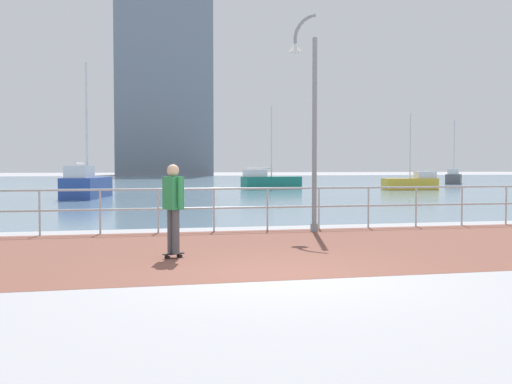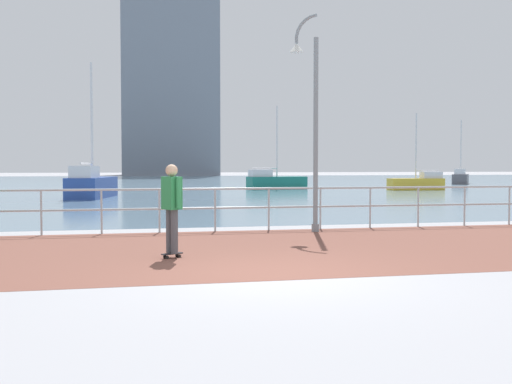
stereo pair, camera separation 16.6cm
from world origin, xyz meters
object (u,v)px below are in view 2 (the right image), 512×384
skateboarder (172,202)px  sailboat_red (460,178)px  sailboat_ivory (91,185)px  lamppost (310,112)px  sailboat_navy (418,183)px  sailboat_white (275,181)px

skateboarder → sailboat_red: (29.73, 40.32, -0.44)m
sailboat_red → sailboat_ivory: bearing=-150.0°
lamppost → skateboarder: (-3.76, -3.79, -2.01)m
skateboarder → sailboat_red: bearing=53.6°
lamppost → sailboat_navy: bearing=57.6°
sailboat_white → sailboat_navy: sailboat_white is taller
skateboarder → sailboat_white: (9.61, 31.13, -0.44)m
sailboat_ivory → lamppost: bearing=-70.5°
sailboat_ivory → sailboat_navy: size_ratio=1.32×
skateboarder → sailboat_ivory: sailboat_ivory is taller
sailboat_white → sailboat_navy: size_ratio=1.12×
sailboat_ivory → sailboat_red: 37.28m
skateboarder → sailboat_white: bearing=72.9°
sailboat_navy → sailboat_red: size_ratio=0.89×
lamppost → sailboat_red: sailboat_red is taller
lamppost → sailboat_white: bearing=77.9°
skateboarder → sailboat_navy: size_ratio=0.32×
skateboarder → sailboat_navy: sailboat_navy is taller
sailboat_ivory → sailboat_white: bearing=37.7°
sailboat_navy → sailboat_red: sailboat_red is taller
sailboat_ivory → sailboat_white: (12.18, 9.41, -0.10)m
skateboarder → sailboat_white: size_ratio=0.28×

